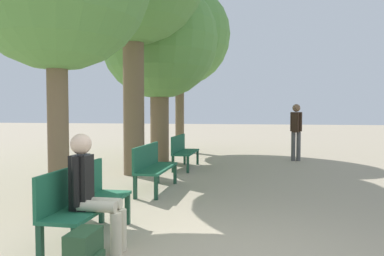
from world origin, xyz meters
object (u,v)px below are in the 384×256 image
object	(u,v)px
person_seated	(91,189)
pedestrian_near	(296,128)
bench_row_0	(83,198)
tree_row_3	(180,36)
bench_row_2	(183,149)
tree_row_2	(159,41)
bench_row_1	(152,164)

from	to	relation	value
person_seated	pedestrian_near	size ratio (longest dim) A/B	0.74
bench_row_0	tree_row_3	world-z (taller)	tree_row_3
bench_row_2	tree_row_2	distance (m)	3.46
person_seated	pedestrian_near	world-z (taller)	pedestrian_near
bench_row_2	bench_row_1	bearing A→B (deg)	-90.00
bench_row_2	person_seated	distance (m)	5.97
pedestrian_near	bench_row_0	bearing A→B (deg)	-111.79
person_seated	tree_row_3	bearing A→B (deg)	96.79
tree_row_2	pedestrian_near	xyz separation A→B (m)	(4.07, 0.92, -2.62)
person_seated	tree_row_2	bearing A→B (deg)	99.47
bench_row_0	bench_row_1	world-z (taller)	same
bench_row_0	tree_row_2	world-z (taller)	tree_row_2
bench_row_0	bench_row_2	xyz separation A→B (m)	(0.00, 5.71, 0.00)
bench_row_1	tree_row_2	distance (m)	5.17
bench_row_2	tree_row_3	bearing A→B (deg)	103.40
tree_row_3	person_seated	distance (m)	10.70
bench_row_0	pedestrian_near	world-z (taller)	pedestrian_near
bench_row_2	pedestrian_near	world-z (taller)	pedestrian_near
bench_row_0	person_seated	bearing A→B (deg)	-47.82
bench_row_0	bench_row_1	bearing A→B (deg)	90.00
tree_row_3	person_seated	bearing A→B (deg)	-83.21
bench_row_0	bench_row_2	size ratio (longest dim) A/B	1.00
tree_row_2	person_seated	size ratio (longest dim) A/B	4.22
bench_row_1	person_seated	world-z (taller)	person_seated
pedestrian_near	tree_row_3	bearing A→B (deg)	154.68
bench_row_0	bench_row_1	size ratio (longest dim) A/B	1.00
bench_row_0	pedestrian_near	bearing A→B (deg)	68.21
bench_row_2	tree_row_2	size ratio (longest dim) A/B	0.28
bench_row_1	tree_row_3	distance (m)	7.92
bench_row_2	tree_row_3	world-z (taller)	tree_row_3
tree_row_2	person_seated	distance (m)	7.80
tree_row_2	tree_row_3	world-z (taller)	tree_row_3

